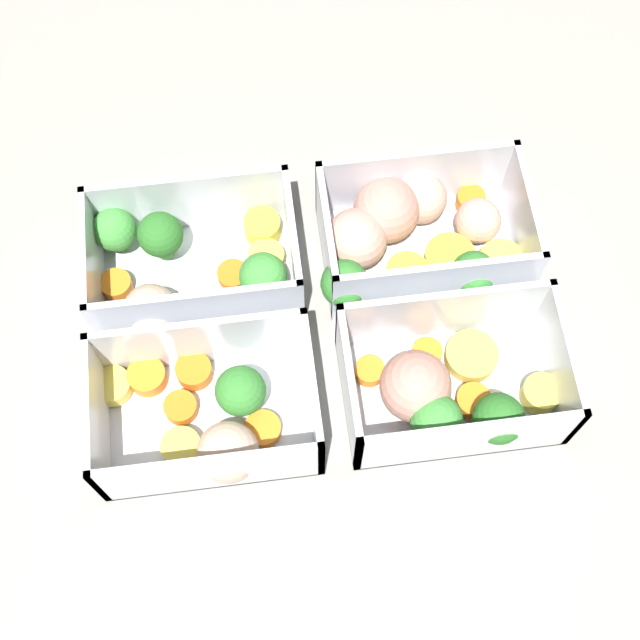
# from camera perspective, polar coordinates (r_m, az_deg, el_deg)

# --- Properties ---
(ground_plane) EXTENTS (4.00, 4.00, 0.00)m
(ground_plane) POSITION_cam_1_polar(r_m,az_deg,el_deg) (0.68, 0.00, -0.80)
(ground_plane) COLOR gray
(container_near_left) EXTENTS (0.17, 0.11, 0.07)m
(container_near_left) POSITION_cam_1_polar(r_m,az_deg,el_deg) (0.64, -7.04, -6.00)
(container_near_left) COLOR silver
(container_near_left) RESTS_ON ground_plane
(container_near_right) EXTENTS (0.16, 0.10, 0.07)m
(container_near_right) POSITION_cam_1_polar(r_m,az_deg,el_deg) (0.64, 8.16, -4.37)
(container_near_right) COLOR silver
(container_near_right) RESTS_ON ground_plane
(container_far_left) EXTENTS (0.16, 0.12, 0.07)m
(container_far_left) POSITION_cam_1_polar(r_m,az_deg,el_deg) (0.68, -8.42, 3.53)
(container_far_left) COLOR silver
(container_far_left) RESTS_ON ground_plane
(container_far_right) EXTENTS (0.17, 0.12, 0.07)m
(container_far_right) POSITION_cam_1_polar(r_m,az_deg,el_deg) (0.69, 5.83, 5.44)
(container_far_right) COLOR silver
(container_far_right) RESTS_ON ground_plane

